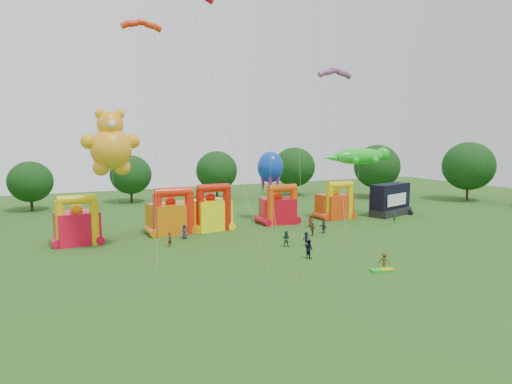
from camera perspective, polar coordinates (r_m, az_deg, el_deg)
name	(u,v)px	position (r m, az deg, el deg)	size (l,w,h in m)	color
ground	(366,288)	(39.62, 13.57, -11.54)	(160.00, 160.00, 0.00)	#2B5417
tree_ring	(351,213)	(37.87, 11.82, -2.58)	(125.52, 127.65, 12.07)	#352314
bouncy_castle_0	(77,225)	(56.81, -21.45, -3.86)	(5.07, 4.27, 5.92)	red
bouncy_castle_1	(171,216)	(59.84, -10.55, -2.92)	(5.84, 4.95, 6.11)	#D16C0B
bouncy_castle_2	(211,212)	(61.34, -5.65, -2.51)	(5.37, 4.58, 6.31)	#FFF40D
bouncy_castle_3	(278,208)	(65.76, 2.81, -2.03)	(5.65, 4.97, 5.76)	red
bouncy_castle_4	(335,204)	(70.61, 9.88, -1.49)	(5.14, 4.33, 5.81)	red
stage_trailer	(390,200)	(75.48, 16.44, -0.96)	(8.38, 5.24, 5.08)	black
teddy_bear_kite	(111,150)	(50.61, -17.62, 5.00)	(6.06, 4.30, 15.43)	orange
gecko_kite	(359,169)	(71.31, 12.71, 2.85)	(12.22, 4.39, 10.85)	green
octopus_kite	(272,193)	(65.28, 2.05, -0.14)	(5.13, 10.03, 10.36)	#0B38AC
parafoil_kites	(255,136)	(48.33, -0.13, 7.03)	(27.71, 16.16, 28.02)	red
diamond_kites	(278,103)	(49.87, 2.76, 11.06)	(23.22, 22.28, 35.96)	red
folded_kite_bundle	(382,270)	(44.38, 15.50, -9.40)	(2.16, 1.41, 0.31)	green
spectator_0	(185,232)	(56.63, -8.91, -4.91)	(0.87, 0.56, 1.78)	#24283D
spectator_1	(170,239)	(53.04, -10.71, -5.83)	(0.60, 0.39, 1.64)	#532117
spectator_2	(286,239)	(52.20, 3.76, -5.84)	(0.88, 0.68, 1.80)	#1A4229
spectator_3	(306,239)	(52.75, 6.28, -5.84)	(1.04, 0.60, 1.60)	black
spectator_4	(313,229)	(57.95, 7.09, -4.66)	(0.99, 0.41, 1.68)	#48401C
spectator_5	(324,227)	(59.78, 8.45, -4.37)	(1.46, 0.47, 1.58)	#212537
spectator_6	(311,221)	(63.50, 6.87, -3.64)	(0.82, 0.53, 1.67)	#512417
spectator_7	(395,217)	(69.54, 16.93, -2.99)	(0.59, 0.39, 1.62)	#1B4528
spectator_8	(309,249)	(47.45, 6.63, -7.10)	(0.93, 0.72, 1.91)	black
spectator_9	(384,261)	(44.87, 15.74, -8.30)	(1.07, 0.62, 1.66)	#47421C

